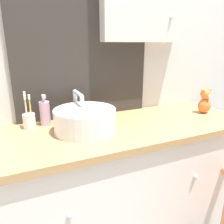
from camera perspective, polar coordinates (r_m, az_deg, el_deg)
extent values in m
cube|color=silver|center=(1.35, -3.90, 15.94)|extent=(3.20, 0.06, 2.50)
cube|color=#332D28|center=(1.28, -7.46, 16.16)|extent=(0.78, 0.02, 1.09)
cube|color=#B2C1CC|center=(1.27, -7.38, 16.16)|extent=(0.72, 0.01, 1.03)
sphere|color=silver|center=(1.44, 15.37, 22.84)|extent=(0.02, 0.02, 0.02)
cube|color=silver|center=(1.38, 1.36, -21.52)|extent=(1.43, 0.49, 0.83)
cube|color=tan|center=(1.16, 1.51, -4.56)|extent=(1.47, 0.53, 0.03)
sphere|color=silver|center=(0.98, -11.02, -25.03)|extent=(0.02, 0.02, 0.02)
sphere|color=silver|center=(1.26, 21.10, -15.51)|extent=(0.02, 0.02, 0.02)
cylinder|color=white|center=(1.09, -7.06, -2.07)|extent=(0.30, 0.30, 0.11)
cylinder|color=silver|center=(1.07, -7.16, 0.59)|extent=(0.25, 0.25, 0.01)
cylinder|color=silver|center=(1.24, -9.52, 1.60)|extent=(0.02, 0.02, 0.17)
cylinder|color=silver|center=(1.16, -8.85, 4.79)|extent=(0.02, 0.14, 0.02)
cylinder|color=silver|center=(1.09, -7.87, 3.49)|extent=(0.02, 0.02, 0.02)
sphere|color=white|center=(1.28, -5.78, -0.18)|extent=(0.05, 0.05, 0.05)
cylinder|color=silver|center=(1.19, -20.80, -2.23)|extent=(0.06, 0.06, 0.08)
cylinder|color=#E5CC4C|center=(1.18, -20.51, 0.36)|extent=(0.01, 0.01, 0.16)
cube|color=white|center=(1.16, -20.87, 3.70)|extent=(0.01, 0.02, 0.02)
cylinder|color=orange|center=(1.19, -21.52, 0.75)|extent=(0.01, 0.01, 0.18)
cube|color=white|center=(1.17, -21.93, 4.42)|extent=(0.01, 0.02, 0.02)
cylinder|color=white|center=(1.17, -21.48, 0.19)|extent=(0.01, 0.01, 0.16)
cube|color=white|center=(1.15, -21.87, 3.64)|extent=(0.01, 0.02, 0.02)
cylinder|color=#CCA3BC|center=(1.21, -17.10, -0.34)|extent=(0.05, 0.05, 0.13)
cylinder|color=silver|center=(1.19, -17.42, 3.10)|extent=(0.02, 0.02, 0.02)
cube|color=silver|center=(1.18, -17.44, 3.90)|extent=(0.02, 0.03, 0.02)
cylinder|color=orange|center=(1.43, 26.32, -11.10)|extent=(0.01, 0.05, 0.12)
ellipsoid|color=orange|center=(1.48, 22.96, 1.54)|extent=(0.09, 0.07, 0.09)
sphere|color=orange|center=(1.47, 23.29, 4.26)|extent=(0.06, 0.06, 0.06)
sphere|color=orange|center=(1.45, 22.74, 5.12)|extent=(0.02, 0.02, 0.02)
sphere|color=orange|center=(1.48, 24.03, 5.22)|extent=(0.02, 0.02, 0.02)
sphere|color=silver|center=(1.45, 24.04, 3.84)|extent=(0.02, 0.02, 0.02)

